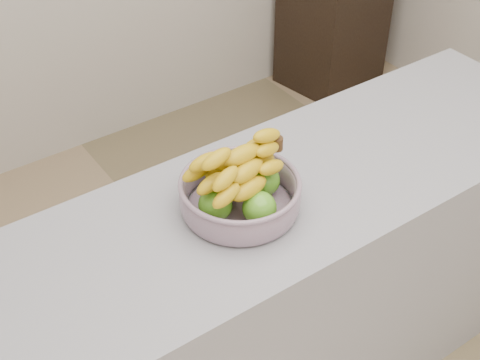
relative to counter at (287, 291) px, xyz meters
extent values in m
cube|color=gray|center=(0.00, 0.00, 0.00)|extent=(2.00, 0.60, 0.90)
cube|color=black|center=(1.56, 1.54, 0.04)|extent=(0.60, 0.51, 0.97)
cylinder|color=#9EACBE|center=(-0.19, 0.00, 0.46)|extent=(0.28, 0.28, 0.01)
torus|color=#9EACBE|center=(-0.19, 0.00, 0.54)|extent=(0.33, 0.33, 0.02)
sphere|color=#4A8A17|center=(-0.18, -0.08, 0.51)|extent=(0.09, 0.09, 0.09)
sphere|color=#4A8A17|center=(-0.10, 0.00, 0.51)|extent=(0.09, 0.09, 0.09)
sphere|color=#4A8A17|center=(-0.19, 0.08, 0.51)|extent=(0.09, 0.09, 0.09)
sphere|color=#4A8A17|center=(-0.27, 0.00, 0.51)|extent=(0.09, 0.09, 0.09)
ellipsoid|color=gold|center=(-0.19, -0.05, 0.56)|extent=(0.21, 0.08, 0.05)
ellipsoid|color=gold|center=(-0.20, 0.00, 0.56)|extent=(0.21, 0.06, 0.05)
ellipsoid|color=gold|center=(-0.20, 0.05, 0.56)|extent=(0.21, 0.06, 0.05)
ellipsoid|color=gold|center=(-0.18, -0.03, 0.60)|extent=(0.21, 0.10, 0.05)
ellipsoid|color=gold|center=(-0.19, 0.03, 0.60)|extent=(0.21, 0.08, 0.05)
ellipsoid|color=gold|center=(-0.18, 0.00, 0.63)|extent=(0.21, 0.06, 0.05)
cylinder|color=#3C2613|center=(-0.06, 0.01, 0.61)|extent=(0.03, 0.03, 0.04)
camera|label=1|loc=(-0.97, -1.12, 1.65)|focal=50.00mm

